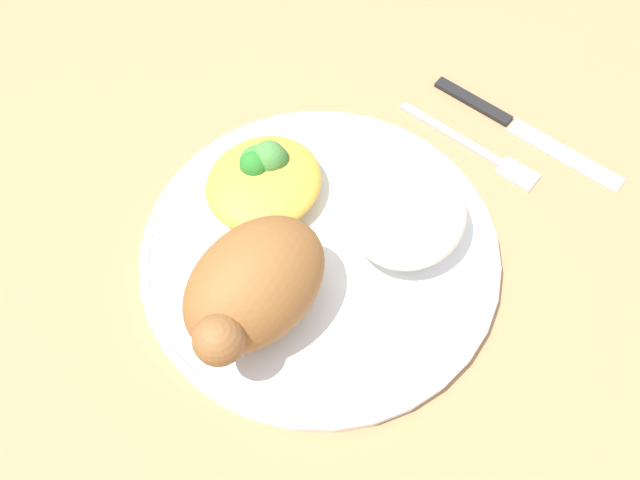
# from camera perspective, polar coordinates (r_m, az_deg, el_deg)

# --- Properties ---
(ground_plane) EXTENTS (2.00, 2.00, 0.00)m
(ground_plane) POSITION_cam_1_polar(r_m,az_deg,el_deg) (0.52, 0.00, -1.40)
(ground_plane) COLOR #A5794F
(plate) EXTENTS (0.29, 0.29, 0.02)m
(plate) POSITION_cam_1_polar(r_m,az_deg,el_deg) (0.52, 0.00, -0.97)
(plate) COLOR white
(plate) RESTS_ON ground_plane
(roasted_chicken) EXTENTS (0.12, 0.08, 0.08)m
(roasted_chicken) POSITION_cam_1_polar(r_m,az_deg,el_deg) (0.45, -5.54, -4.44)
(roasted_chicken) COLOR brown
(roasted_chicken) RESTS_ON plate
(rice_pile) EXTENTS (0.10, 0.09, 0.05)m
(rice_pile) POSITION_cam_1_polar(r_m,az_deg,el_deg) (0.50, 7.78, 2.18)
(rice_pile) COLOR white
(rice_pile) RESTS_ON plate
(mac_cheese_with_broccoli) EXTENTS (0.10, 0.09, 0.04)m
(mac_cheese_with_broccoli) POSITION_cam_1_polar(r_m,az_deg,el_deg) (0.53, -5.02, 5.54)
(mac_cheese_with_broccoli) COLOR gold
(mac_cheese_with_broccoli) RESTS_ON plate
(fork) EXTENTS (0.02, 0.14, 0.01)m
(fork) POSITION_cam_1_polar(r_m,az_deg,el_deg) (0.60, 13.63, 8.01)
(fork) COLOR #B2B2B7
(fork) RESTS_ON ground_plane
(knife) EXTENTS (0.02, 0.19, 0.01)m
(knife) POSITION_cam_1_polar(r_m,az_deg,el_deg) (0.63, 16.60, 10.04)
(knife) COLOR black
(knife) RESTS_ON ground_plane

